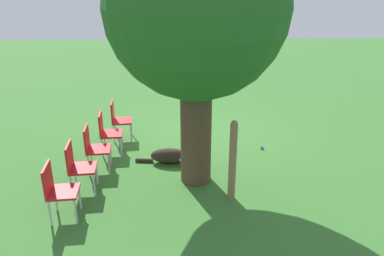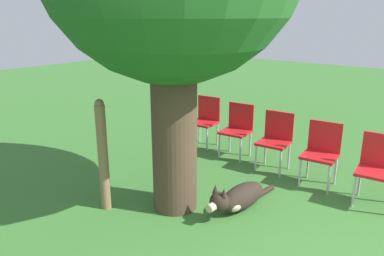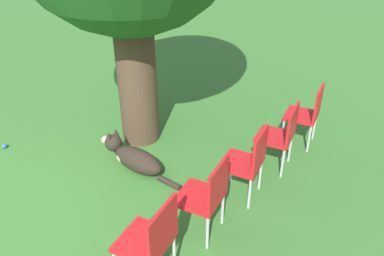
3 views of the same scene
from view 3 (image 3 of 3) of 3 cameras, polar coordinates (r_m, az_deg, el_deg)
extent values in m
plane|color=#38702D|center=(4.75, -21.27, -9.19)|extent=(30.00, 30.00, 0.00)
cylinder|color=#4C3828|center=(5.04, -8.51, 9.12)|extent=(0.53, 0.53, 2.15)
ellipsoid|color=#2D231C|center=(4.75, -8.23, -4.90)|extent=(0.77, 0.37, 0.30)
ellipsoid|color=#C6B293|center=(4.89, -9.94, -4.19)|extent=(0.28, 0.28, 0.18)
sphere|color=#2D231C|center=(4.97, -11.89, -2.22)|extent=(0.25, 0.25, 0.23)
cylinder|color=#C6B293|center=(5.07, -12.87, -1.90)|extent=(0.11, 0.10, 0.10)
cone|color=#2D231C|center=(4.87, -12.59, -1.17)|extent=(0.07, 0.07, 0.10)
cone|color=#2D231C|center=(4.94, -11.53, -0.58)|extent=(0.07, 0.07, 0.10)
cylinder|color=#2D231C|center=(4.54, -3.50, -8.30)|extent=(0.34, 0.11, 0.07)
cylinder|color=#846647|center=(5.98, -8.48, 8.03)|extent=(0.12, 0.12, 1.28)
sphere|color=#846647|center=(5.77, -8.98, 14.09)|extent=(0.11, 0.11, 0.11)
cube|color=red|center=(3.34, -7.30, -16.73)|extent=(0.45, 0.47, 0.04)
cube|color=red|center=(3.10, -4.47, -15.08)|extent=(0.07, 0.44, 0.42)
cylinder|color=#B7B7BC|center=(3.68, -7.86, -16.23)|extent=(0.03, 0.03, 0.41)
cylinder|color=#B7B7BC|center=(3.54, -2.74, -18.23)|extent=(0.03, 0.03, 0.41)
cube|color=red|center=(3.73, 1.10, -10.48)|extent=(0.45, 0.47, 0.04)
cube|color=red|center=(3.52, 4.01, -8.53)|extent=(0.07, 0.44, 0.42)
cylinder|color=#B7B7BC|center=(3.81, -2.72, -13.88)|extent=(0.03, 0.03, 0.41)
cylinder|color=#B7B7BC|center=(4.06, -0.09, -10.57)|extent=(0.03, 0.03, 0.41)
cylinder|color=#B7B7BC|center=(3.70, 2.36, -15.61)|extent=(0.03, 0.03, 0.41)
cylinder|color=#B7B7BC|center=(3.95, 4.69, -12.05)|extent=(0.03, 0.03, 0.41)
cube|color=red|center=(4.21, 7.50, -5.37)|extent=(0.45, 0.47, 0.04)
cube|color=red|center=(4.04, 10.30, -3.39)|extent=(0.07, 0.44, 0.42)
cylinder|color=#B7B7BC|center=(4.25, 4.11, -8.55)|extent=(0.03, 0.03, 0.41)
cylinder|color=#B7B7BC|center=(4.53, 5.99, -5.84)|extent=(0.03, 0.03, 0.41)
cylinder|color=#B7B7BC|center=(4.16, 8.75, -9.85)|extent=(0.03, 0.03, 0.41)
cylinder|color=#B7B7BC|center=(4.45, 10.34, -6.98)|extent=(0.03, 0.03, 0.41)
cube|color=red|center=(4.76, 12.43, -1.32)|extent=(0.45, 0.47, 0.04)
cube|color=red|center=(4.61, 15.04, 0.56)|extent=(0.07, 0.44, 0.42)
cylinder|color=#B7B7BC|center=(4.76, 9.44, -4.19)|extent=(0.03, 0.03, 0.41)
cylinder|color=#B7B7BC|center=(5.07, 10.78, -2.00)|extent=(0.03, 0.03, 0.41)
cylinder|color=#B7B7BC|center=(4.69, 13.62, -5.23)|extent=(0.03, 0.03, 0.41)
cylinder|color=#B7B7BC|center=(5.01, 14.71, -2.94)|extent=(0.03, 0.03, 0.41)
cube|color=red|center=(5.35, 16.28, 1.86)|extent=(0.45, 0.47, 0.04)
cube|color=red|center=(5.23, 18.70, 3.61)|extent=(0.07, 0.44, 0.42)
cylinder|color=#B7B7BC|center=(5.32, 13.64, -0.68)|extent=(0.03, 0.03, 0.41)
cylinder|color=#B7B7BC|center=(5.65, 14.61, 1.09)|extent=(0.03, 0.03, 0.41)
cylinder|color=#B7B7BC|center=(5.28, 17.40, -1.56)|extent=(0.03, 0.03, 0.41)
cylinder|color=#B7B7BC|center=(5.61, 18.15, 0.27)|extent=(0.03, 0.03, 0.41)
sphere|color=blue|center=(5.81, -26.69, -2.47)|extent=(0.07, 0.07, 0.07)
camera|label=1|loc=(9.84, 17.53, 31.59)|focal=35.00mm
camera|label=2|loc=(6.25, -52.10, 13.57)|focal=35.00mm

